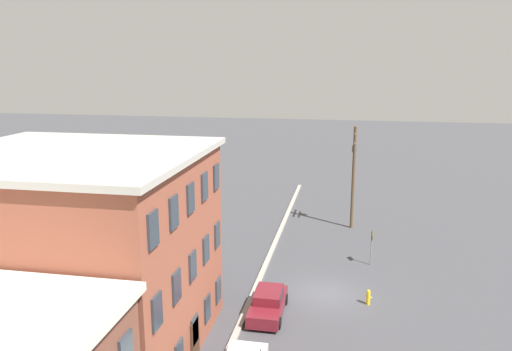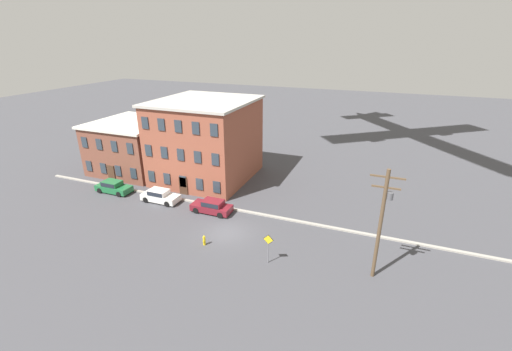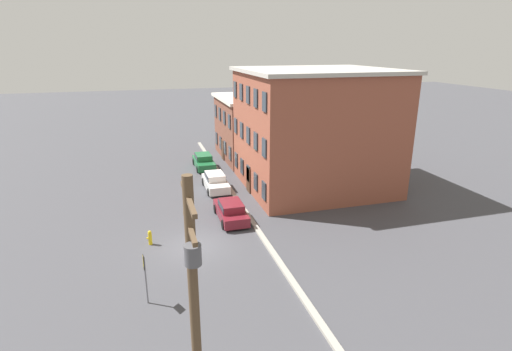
% 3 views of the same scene
% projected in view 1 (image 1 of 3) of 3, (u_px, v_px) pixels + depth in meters
% --- Properties ---
extents(ground_plane, '(200.00, 200.00, 0.00)m').
position_uv_depth(ground_plane, '(325.00, 293.00, 31.96)').
color(ground_plane, '#424247').
extents(kerb_strip, '(56.00, 0.36, 0.16)m').
position_uv_depth(kerb_strip, '(256.00, 286.00, 32.76)').
color(kerb_strip, '#9E998E').
rests_on(kerb_strip, ground_plane).
extents(apartment_midblock, '(11.73, 12.45, 10.33)m').
position_uv_depth(apartment_midblock, '(76.00, 254.00, 24.66)').
color(apartment_midblock, brown).
rests_on(apartment_midblock, ground_plane).
extents(car_maroon, '(4.40, 1.92, 1.43)m').
position_uv_depth(car_maroon, '(268.00, 302.00, 29.16)').
color(car_maroon, maroon).
rests_on(car_maroon, ground_plane).
extents(caution_sign, '(0.89, 0.08, 2.71)m').
position_uv_depth(caution_sign, '(372.00, 241.00, 36.04)').
color(caution_sign, slate).
rests_on(caution_sign, ground_plane).
extents(utility_pole, '(2.40, 0.44, 9.10)m').
position_uv_depth(utility_pole, '(354.00, 172.00, 43.56)').
color(utility_pole, brown).
rests_on(utility_pole, ground_plane).
extents(fire_hydrant, '(0.24, 0.34, 0.96)m').
position_uv_depth(fire_hydrant, '(368.00, 297.00, 30.37)').
color(fire_hydrant, yellow).
rests_on(fire_hydrant, ground_plane).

